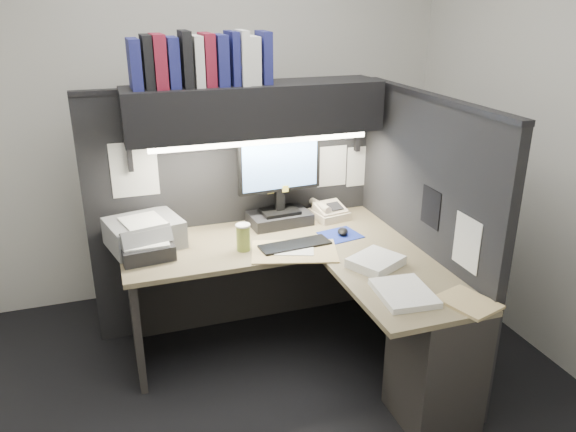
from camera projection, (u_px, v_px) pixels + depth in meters
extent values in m
plane|color=black|center=(275.00, 396.00, 3.20)|extent=(3.50, 3.50, 0.00)
cube|color=silver|center=(211.00, 113.00, 4.04)|extent=(3.50, 0.04, 2.70)
cube|color=silver|center=(451.00, 331.00, 1.39)|extent=(3.50, 0.04, 2.70)
cube|color=silver|center=(562.00, 141.00, 3.24)|extent=(0.04, 3.00, 2.70)
cube|color=black|center=(236.00, 210.00, 3.74)|extent=(1.90, 0.06, 1.60)
cube|color=black|center=(420.00, 234.00, 3.36)|extent=(0.06, 1.50, 1.60)
cube|color=#7D6F50|center=(262.00, 241.00, 3.47)|extent=(1.70, 0.68, 0.03)
cube|color=#7D6F50|center=(402.00, 284.00, 2.96)|extent=(0.60, 0.85, 0.03)
cube|color=#2B2826|center=(251.00, 273.00, 3.87)|extent=(1.61, 0.02, 0.70)
cube|color=#2B2826|center=(135.00, 314.00, 3.36)|extent=(0.04, 0.61, 0.70)
cube|color=#2B2826|center=(436.00, 362.00, 2.92)|extent=(0.38, 0.40, 0.70)
cube|color=black|center=(255.00, 109.00, 3.36)|extent=(1.55, 0.34, 0.30)
cylinder|color=white|center=(262.00, 142.00, 3.30)|extent=(1.32, 0.04, 0.04)
cube|color=black|center=(280.00, 218.00, 3.69)|extent=(0.41, 0.27, 0.08)
cube|color=black|center=(279.00, 200.00, 3.64)|extent=(0.06, 0.05, 0.13)
cube|color=black|center=(279.00, 164.00, 3.55)|extent=(0.55, 0.08, 0.36)
cube|color=#74ABFF|center=(280.00, 164.00, 3.53)|extent=(0.50, 0.04, 0.32)
cube|color=black|center=(295.00, 245.00, 3.35)|extent=(0.44, 0.18, 0.02)
cube|color=navy|center=(340.00, 235.00, 3.52)|extent=(0.27, 0.25, 0.00)
ellipsoid|color=black|center=(343.00, 231.00, 3.52)|extent=(0.10, 0.12, 0.04)
cube|color=beige|center=(329.00, 212.00, 3.78)|extent=(0.25, 0.25, 0.09)
cylinder|color=#AEA845|center=(243.00, 238.00, 3.29)|extent=(0.10, 0.10, 0.15)
cube|color=gray|center=(144.00, 233.00, 3.35)|extent=(0.48, 0.44, 0.16)
cube|color=black|center=(147.00, 250.00, 3.21)|extent=(0.31, 0.27, 0.09)
cube|color=tan|center=(294.00, 251.00, 3.29)|extent=(0.57, 0.45, 0.01)
cube|color=white|center=(376.00, 262.00, 3.11)|extent=(0.35, 0.33, 0.05)
cube|color=white|center=(404.00, 293.00, 2.80)|extent=(0.29, 0.34, 0.03)
cube|color=tan|center=(468.00, 302.00, 2.73)|extent=(0.28, 0.32, 0.02)
cube|color=navy|center=(134.00, 64.00, 3.06)|extent=(0.06, 0.22, 0.27)
cube|color=black|center=(147.00, 62.00, 3.08)|extent=(0.05, 0.22, 0.29)
cube|color=maroon|center=(158.00, 61.00, 3.09)|extent=(0.07, 0.22, 0.29)
cube|color=navy|center=(173.00, 62.00, 3.13)|extent=(0.06, 0.22, 0.27)
cube|color=black|center=(186.00, 59.00, 3.13)|extent=(0.05, 0.22, 0.31)
cube|color=white|center=(197.00, 61.00, 3.16)|extent=(0.05, 0.22, 0.28)
cube|color=maroon|center=(207.00, 59.00, 3.18)|extent=(0.06, 0.22, 0.29)
cube|color=navy|center=(220.00, 60.00, 3.20)|extent=(0.07, 0.22, 0.28)
cube|color=navy|center=(232.00, 58.00, 3.22)|extent=(0.05, 0.22, 0.30)
cube|color=white|center=(242.00, 58.00, 3.22)|extent=(0.05, 0.22, 0.30)
cube|color=white|center=(251.00, 60.00, 3.25)|extent=(0.07, 0.22, 0.27)
cube|color=navy|center=(264.00, 57.00, 3.28)|extent=(0.06, 0.22, 0.29)
cube|color=white|center=(332.00, 166.00, 3.82)|extent=(0.21, 0.00, 0.28)
cube|color=white|center=(361.00, 166.00, 3.90)|extent=(0.21, 0.00, 0.28)
cube|color=white|center=(134.00, 170.00, 3.40)|extent=(0.28, 0.00, 0.34)
cube|color=black|center=(431.00, 207.00, 3.16)|extent=(0.00, 0.18, 0.22)
cube|color=white|center=(467.00, 243.00, 2.87)|extent=(0.00, 0.21, 0.28)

